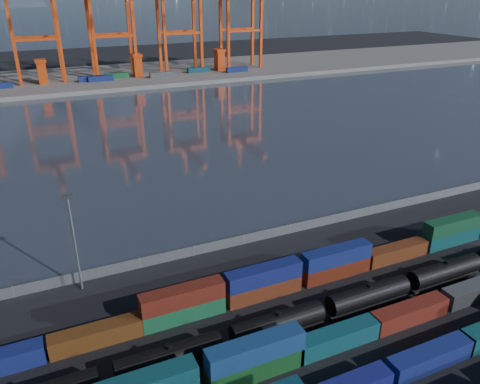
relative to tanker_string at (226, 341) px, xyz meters
name	(u,v)px	position (x,y,z in m)	size (l,w,h in m)	color
ground	(328,336)	(14.35, -2.84, -2.18)	(700.00, 700.00, 0.00)	black
harbor_water	(145,135)	(14.35, 102.16, -2.17)	(700.00, 700.00, 0.00)	#29303B
far_quay	(95,78)	(14.35, 207.16, -1.18)	(700.00, 70.00, 2.00)	#514F4C
container_row_south	(370,378)	(13.33, -12.86, -0.17)	(127.50, 2.58, 5.50)	#373A3C
container_row_mid	(295,350)	(7.53, -4.95, -0.33)	(142.18, 2.60, 5.55)	#484B4E
container_row_north	(306,273)	(18.03, 9.15, -0.06)	(129.85, 2.54, 5.40)	#131053
tanker_string	(226,341)	(0.00, 0.00, 0.00)	(122.66, 3.04, 4.35)	black
waterfront_fence	(244,239)	(14.35, 25.16, -1.18)	(160.12, 0.12, 2.20)	#595B5E
yard_light_mast	(74,238)	(-15.65, 23.16, 7.11)	(1.60, 0.40, 16.60)	slate
gantry_cranes	(71,7)	(6.85, 200.62, 33.32)	(197.27, 42.77, 57.91)	#C2370D
quay_containers	(75,80)	(3.36, 192.62, 1.12)	(172.58, 10.99, 2.60)	navy
straddle_carriers	(91,68)	(11.85, 197.16, 5.64)	(140.00, 7.00, 11.10)	#C2370D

